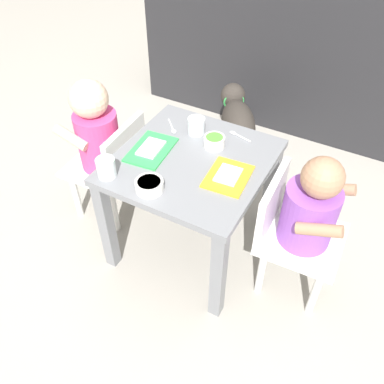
# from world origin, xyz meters

# --- Properties ---
(ground_plane) EXTENTS (7.00, 7.00, 0.00)m
(ground_plane) POSITION_xyz_m (0.00, 0.00, 0.00)
(ground_plane) COLOR #9E998E
(kitchen_cabinet_back) EXTENTS (1.66, 0.33, 0.87)m
(kitchen_cabinet_back) POSITION_xyz_m (0.00, 1.13, 0.44)
(kitchen_cabinet_back) COLOR #232326
(kitchen_cabinet_back) RESTS_ON ground
(dining_table) EXTENTS (0.53, 0.54, 0.46)m
(dining_table) POSITION_xyz_m (0.00, 0.00, 0.37)
(dining_table) COLOR slate
(dining_table) RESTS_ON ground
(seated_child_left) EXTENTS (0.29, 0.29, 0.65)m
(seated_child_left) POSITION_xyz_m (-0.42, 0.01, 0.40)
(seated_child_left) COLOR silver
(seated_child_left) RESTS_ON ground
(seated_child_right) EXTENTS (0.29, 0.29, 0.61)m
(seated_child_right) POSITION_xyz_m (0.42, 0.02, 0.38)
(seated_child_right) COLOR silver
(seated_child_right) RESTS_ON ground
(dog) EXTENTS (0.33, 0.41, 0.34)m
(dog) POSITION_xyz_m (-0.09, 0.64, 0.22)
(dog) COLOR #332D28
(dog) RESTS_ON ground
(food_tray_left) EXTENTS (0.15, 0.21, 0.02)m
(food_tray_left) POSITION_xyz_m (-0.15, -0.03, 0.46)
(food_tray_left) COLOR green
(food_tray_left) RESTS_ON dining_table
(food_tray_right) EXTENTS (0.15, 0.18, 0.02)m
(food_tray_right) POSITION_xyz_m (0.15, -0.03, 0.46)
(food_tray_right) COLOR gold
(food_tray_right) RESTS_ON dining_table
(water_cup_left) EXTENTS (0.06, 0.06, 0.07)m
(water_cup_left) POSITION_xyz_m (-0.21, -0.22, 0.49)
(water_cup_left) COLOR white
(water_cup_left) RESTS_ON dining_table
(water_cup_right) EXTENTS (0.06, 0.06, 0.06)m
(water_cup_right) POSITION_xyz_m (-0.06, 0.15, 0.49)
(water_cup_right) COLOR white
(water_cup_right) RESTS_ON dining_table
(cereal_bowl_right_side) EXTENTS (0.09, 0.09, 0.04)m
(cereal_bowl_right_side) POSITION_xyz_m (-0.04, -0.21, 0.48)
(cereal_bowl_right_side) COLOR white
(cereal_bowl_right_side) RESTS_ON dining_table
(veggie_bowl_far) EXTENTS (0.08, 0.08, 0.04)m
(veggie_bowl_far) POSITION_xyz_m (0.04, 0.10, 0.48)
(veggie_bowl_far) COLOR white
(veggie_bowl_far) RESTS_ON dining_table
(spoon_by_left_tray) EXTENTS (0.10, 0.04, 0.01)m
(spoon_by_left_tray) POSITION_xyz_m (0.09, 0.21, 0.46)
(spoon_by_left_tray) COLOR silver
(spoon_by_left_tray) RESTS_ON dining_table
(spoon_by_right_tray) EXTENTS (0.08, 0.08, 0.01)m
(spoon_by_right_tray) POSITION_xyz_m (-0.16, 0.13, 0.46)
(spoon_by_right_tray) COLOR silver
(spoon_by_right_tray) RESTS_ON dining_table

